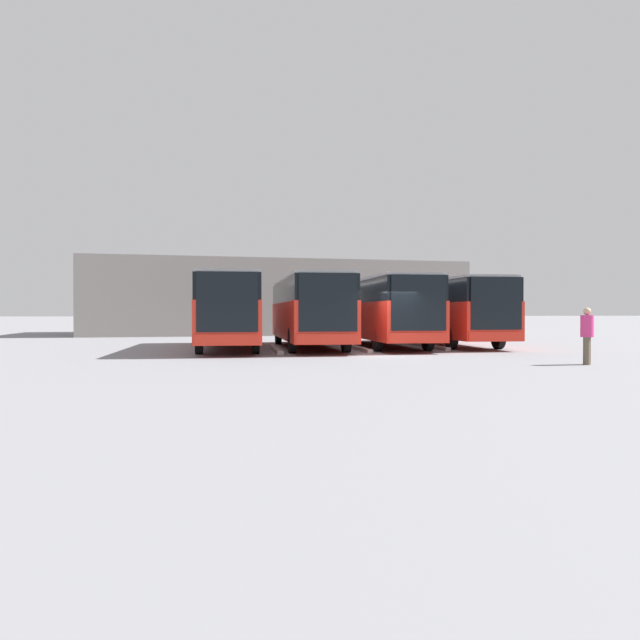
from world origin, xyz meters
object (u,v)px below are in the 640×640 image
Objects in this scene: pedestrian at (587,334)px; bus_1 at (382,309)px; bus_3 at (228,309)px; bus_0 at (447,309)px; bus_2 at (308,309)px.

bus_1 is at bearing 58.81° from pedestrian.
bus_3 is at bearing 86.84° from pedestrian.
bus_0 reaches higher than pedestrian.
bus_3 is 15.62m from pedestrian.
bus_1 is 12.06m from pedestrian.
bus_0 and bus_2 have the same top height.
bus_2 and bus_3 have the same top height.
bus_3 is (11.30, 0.67, 0.00)m from bus_0.
bus_0 is 7.58m from bus_2.
bus_3 is at bearing 8.84° from bus_0.
bus_3 is (7.53, 0.02, 0.00)m from bus_1.
bus_3 is at bearing 2.32° from bus_2.
pedestrian is (-2.81, 11.70, -0.86)m from bus_1.
bus_2 is (3.77, 0.23, 0.00)m from bus_1.
bus_2 is 1.00× the size of bus_3.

